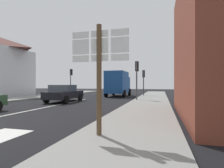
{
  "coord_description": "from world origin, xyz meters",
  "views": [
    {
      "loc": [
        7.37,
        -5.02,
        1.55
      ],
      "look_at": [
        3.09,
        10.79,
        1.54
      ],
      "focal_mm": 29.21,
      "sensor_mm": 36.0,
      "label": 1
    }
  ],
  "objects_px": {
    "sedan_far": "(64,93)",
    "delivery_truck": "(118,83)",
    "route_sign_post": "(99,68)",
    "traffic_light_far_right": "(144,77)",
    "traffic_light_far_left": "(71,76)",
    "traffic_light_near_right": "(137,72)"
  },
  "relations": [
    {
      "from": "traffic_light_near_right",
      "to": "traffic_light_far_right",
      "type": "bearing_deg",
      "value": 90.0
    },
    {
      "from": "route_sign_post",
      "to": "traffic_light_far_right",
      "type": "distance_m",
      "value": 18.18
    },
    {
      "from": "delivery_truck",
      "to": "route_sign_post",
      "type": "xyz_separation_m",
      "value": [
        3.52,
        -17.18,
        0.35
      ]
    },
    {
      "from": "route_sign_post",
      "to": "traffic_light_far_left",
      "type": "xyz_separation_m",
      "value": [
        -10.95,
        19.05,
        0.73
      ]
    },
    {
      "from": "sedan_far",
      "to": "route_sign_post",
      "type": "bearing_deg",
      "value": -55.21
    },
    {
      "from": "sedan_far",
      "to": "delivery_truck",
      "type": "distance_m",
      "value": 8.51
    },
    {
      "from": "traffic_light_far_right",
      "to": "traffic_light_far_left",
      "type": "height_order",
      "value": "traffic_light_far_left"
    },
    {
      "from": "sedan_far",
      "to": "delivery_truck",
      "type": "relative_size",
      "value": 0.84
    },
    {
      "from": "delivery_truck",
      "to": "traffic_light_far_right",
      "type": "xyz_separation_m",
      "value": [
        3.06,
        0.98,
        0.77
      ]
    },
    {
      "from": "traffic_light_far_right",
      "to": "sedan_far",
      "type": "bearing_deg",
      "value": -123.66
    },
    {
      "from": "sedan_far",
      "to": "traffic_light_far_right",
      "type": "xyz_separation_m",
      "value": [
        5.95,
        8.93,
        1.66
      ]
    },
    {
      "from": "delivery_truck",
      "to": "route_sign_post",
      "type": "relative_size",
      "value": 1.57
    },
    {
      "from": "sedan_far",
      "to": "traffic_light_far_left",
      "type": "relative_size",
      "value": 1.15
    },
    {
      "from": "sedan_far",
      "to": "traffic_light_far_right",
      "type": "bearing_deg",
      "value": 56.34
    },
    {
      "from": "route_sign_post",
      "to": "traffic_light_far_left",
      "type": "distance_m",
      "value": 21.98
    },
    {
      "from": "sedan_far",
      "to": "delivery_truck",
      "type": "xyz_separation_m",
      "value": [
        2.89,
        7.95,
        0.89
      ]
    },
    {
      "from": "delivery_truck",
      "to": "route_sign_post",
      "type": "height_order",
      "value": "route_sign_post"
    },
    {
      "from": "traffic_light_far_right",
      "to": "delivery_truck",
      "type": "bearing_deg",
      "value": -162.15
    },
    {
      "from": "sedan_far",
      "to": "traffic_light_near_right",
      "type": "height_order",
      "value": "traffic_light_near_right"
    },
    {
      "from": "traffic_light_far_left",
      "to": "traffic_light_near_right",
      "type": "height_order",
      "value": "traffic_light_far_left"
    },
    {
      "from": "traffic_light_far_left",
      "to": "traffic_light_near_right",
      "type": "relative_size",
      "value": 1.03
    },
    {
      "from": "traffic_light_far_right",
      "to": "traffic_light_far_left",
      "type": "bearing_deg",
      "value": 175.2
    }
  ]
}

